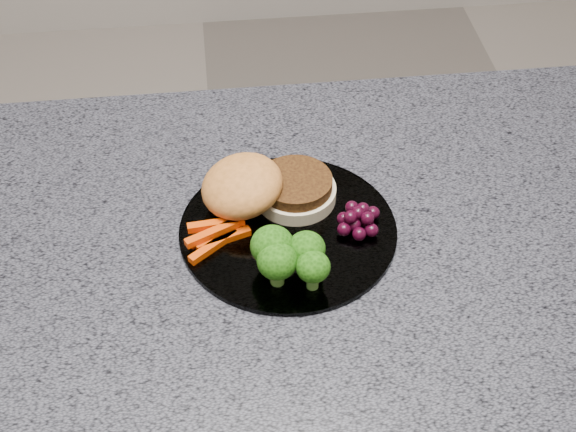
# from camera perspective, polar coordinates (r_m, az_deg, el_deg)

# --- Properties ---
(countertop) EXTENTS (1.20, 0.60, 0.04)m
(countertop) POSITION_cam_1_polar(r_m,az_deg,el_deg) (0.97, -5.57, -2.39)
(countertop) COLOR #4D4D57
(countertop) RESTS_ON island_cabinet
(plate) EXTENTS (0.26, 0.26, 0.01)m
(plate) POSITION_cam_1_polar(r_m,az_deg,el_deg) (0.96, -0.00, -0.98)
(plate) COLOR white
(plate) RESTS_ON countertop
(burger) EXTENTS (0.19, 0.13, 0.05)m
(burger) POSITION_cam_1_polar(r_m,az_deg,el_deg) (0.97, -1.91, 1.87)
(burger) COLOR beige
(burger) RESTS_ON plate
(carrot_sticks) EXTENTS (0.08, 0.07, 0.02)m
(carrot_sticks) POSITION_cam_1_polar(r_m,az_deg,el_deg) (0.94, -5.15, -1.36)
(carrot_sticks) COLOR #D23B03
(carrot_sticks) RESTS_ON plate
(broccoli) EXTENTS (0.09, 0.08, 0.06)m
(broccoli) POSITION_cam_1_polar(r_m,az_deg,el_deg) (0.88, -0.01, -2.76)
(broccoli) COLOR #538630
(broccoli) RESTS_ON plate
(grape_bunch) EXTENTS (0.06, 0.05, 0.03)m
(grape_bunch) POSITION_cam_1_polar(r_m,az_deg,el_deg) (0.95, 5.05, -0.23)
(grape_bunch) COLOR black
(grape_bunch) RESTS_ON plate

